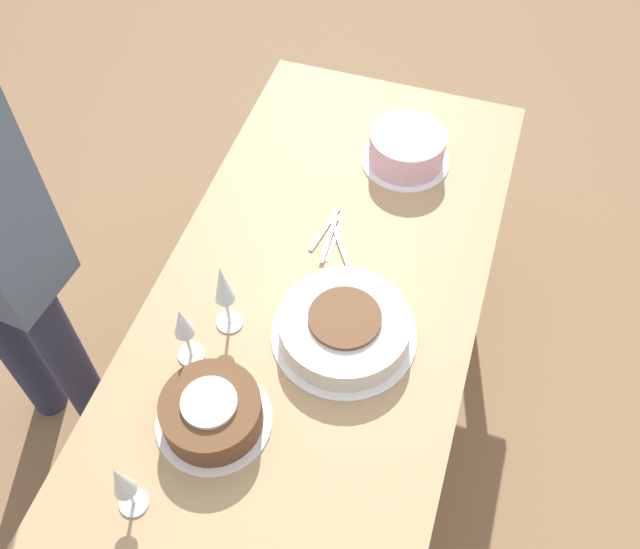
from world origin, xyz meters
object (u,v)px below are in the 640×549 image
(cake_center_white, at_px, (344,327))
(cake_back_decorated, at_px, (407,149))
(wine_glass_extra, at_px, (223,287))
(cake_front_chocolate, at_px, (212,413))
(wine_glass_near, at_px, (121,482))
(wine_glass_far, at_px, (183,325))

(cake_center_white, bearing_deg, cake_back_decorated, 179.87)
(wine_glass_extra, bearing_deg, cake_front_chocolate, 14.22)
(wine_glass_near, distance_m, wine_glass_extra, 0.49)
(cake_front_chocolate, distance_m, wine_glass_extra, 0.29)
(wine_glass_near, bearing_deg, cake_front_chocolate, 158.41)
(cake_center_white, distance_m, wine_glass_extra, 0.31)
(cake_front_chocolate, xyz_separation_m, wine_glass_near, (0.23, -0.09, 0.08))
(cake_front_chocolate, xyz_separation_m, cake_back_decorated, (-0.95, 0.22, 0.01))
(cake_back_decorated, bearing_deg, cake_center_white, -0.13)
(cake_back_decorated, bearing_deg, wine_glass_extra, -22.51)
(wine_glass_near, relative_size, wine_glass_far, 0.97)
(cake_center_white, relative_size, wine_glass_near, 1.90)
(wine_glass_far, xyz_separation_m, wine_glass_extra, (-0.11, 0.05, 0.02))
(wine_glass_far, bearing_deg, wine_glass_extra, 154.66)
(cake_center_white, distance_m, wine_glass_far, 0.39)
(cake_back_decorated, distance_m, wine_glass_far, 0.87)
(cake_back_decorated, relative_size, wine_glass_extra, 1.14)
(cake_back_decorated, height_order, wine_glass_extra, wine_glass_extra)
(cake_front_chocolate, distance_m, cake_back_decorated, 0.97)
(cake_front_chocolate, relative_size, wine_glass_near, 1.41)
(wine_glass_extra, bearing_deg, wine_glass_near, -2.80)
(cake_center_white, bearing_deg, cake_front_chocolate, -35.18)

